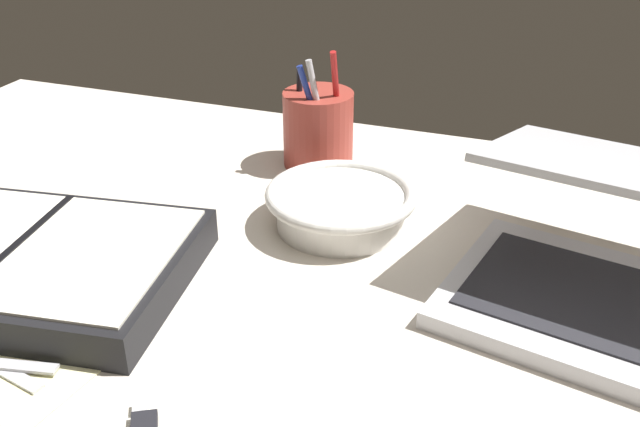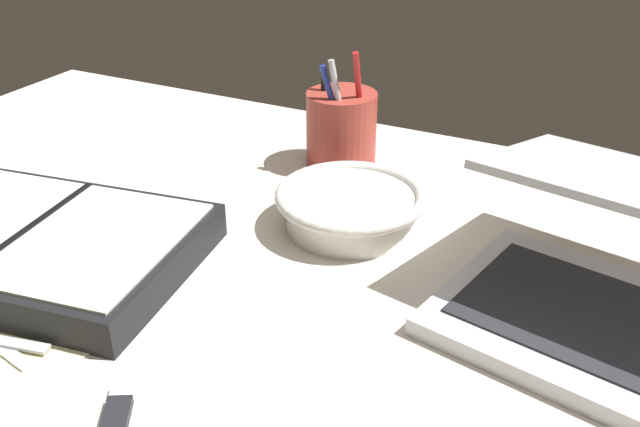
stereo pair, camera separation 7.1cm
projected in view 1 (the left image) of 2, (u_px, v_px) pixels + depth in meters
desk_top at (252, 316)px, 69.32cm from camera, size 140.00×100.00×2.00cm
laptop at (636, 266)px, 66.30cm from camera, size 37.05×34.95×14.47cm
bowl at (341, 205)px, 81.80cm from camera, size 17.43×17.43×4.70cm
pen_cup at (318, 129)px, 95.63cm from camera, size 9.44×9.44×16.52cm
planner at (22, 262)px, 72.21cm from camera, size 36.70×27.76×4.32cm
paper_sheet_front at (247, 422)px, 55.41cm from camera, size 21.23×29.35×0.16cm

